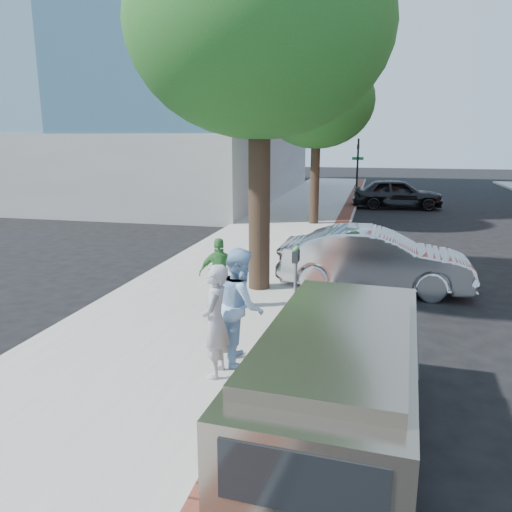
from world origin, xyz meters
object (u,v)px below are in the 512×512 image
(parking_meter, at_px, (296,266))
(person_green, at_px, (220,273))
(van, at_px, (340,377))
(person_gray, at_px, (215,321))
(person_officer, at_px, (240,305))
(bg_car, at_px, (397,194))
(sedan_silver, at_px, (374,259))

(parking_meter, distance_m, person_green, 1.69)
(van, bearing_deg, person_green, 127.66)
(person_gray, height_order, person_officer, person_officer)
(person_gray, bearing_deg, person_officer, 156.75)
(parking_meter, relative_size, van, 0.32)
(person_gray, distance_m, person_officer, 0.68)
(parking_meter, relative_size, person_green, 0.95)
(parking_meter, bearing_deg, bg_car, 81.94)
(sedan_silver, height_order, bg_car, bg_car)
(person_green, bearing_deg, van, 109.85)
(person_officer, distance_m, sedan_silver, 5.58)
(bg_car, bearing_deg, sedan_silver, 171.69)
(person_gray, height_order, bg_car, person_gray)
(sedan_silver, bearing_deg, person_officer, 158.47)
(person_officer, bearing_deg, person_gray, 138.49)
(parking_meter, relative_size, sedan_silver, 0.31)
(parking_meter, xyz_separation_m, person_officer, (-0.53, -2.39, -0.10))
(person_gray, distance_m, person_green, 3.22)
(sedan_silver, xyz_separation_m, bg_car, (1.09, 16.03, 0.04))
(parking_meter, bearing_deg, person_green, 177.36)
(person_gray, xyz_separation_m, person_green, (-0.91, 3.09, -0.12))
(person_gray, distance_m, van, 2.30)
(person_officer, bearing_deg, parking_meter, -33.94)
(sedan_silver, distance_m, bg_car, 16.06)
(parking_meter, distance_m, sedan_silver, 3.21)
(sedan_silver, distance_m, van, 6.95)
(parking_meter, bearing_deg, person_officer, -102.56)
(person_officer, height_order, bg_car, person_officer)
(parking_meter, distance_m, bg_car, 18.99)
(bg_car, bearing_deg, parking_meter, 167.51)
(person_gray, height_order, sedan_silver, person_gray)
(person_gray, relative_size, person_officer, 0.93)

